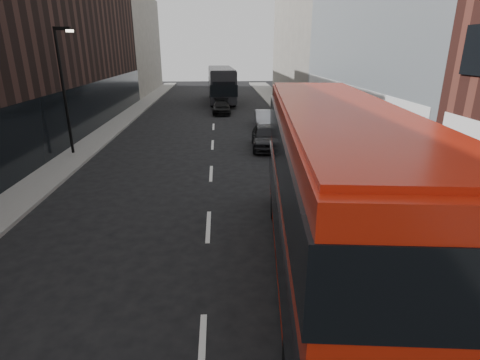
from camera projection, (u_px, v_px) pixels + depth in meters
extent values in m
cube|color=slate|center=(307.00, 127.00, 29.84)|extent=(3.00, 80.00, 0.15)
cube|color=slate|center=(110.00, 130.00, 29.01)|extent=(2.00, 80.00, 0.15)
cube|color=silver|center=(346.00, 112.00, 25.55)|extent=(0.35, 21.00, 3.80)
cube|color=slate|center=(309.00, 22.00, 44.95)|extent=(5.00, 24.00, 18.00)
cube|color=black|center=(74.00, 36.00, 31.21)|extent=(5.00, 24.00, 14.00)
cube|color=slate|center=(132.00, 44.00, 52.08)|extent=(5.00, 20.00, 13.00)
cylinder|color=black|center=(64.00, 93.00, 21.21)|extent=(0.16, 0.16, 7.00)
cube|color=black|center=(62.00, 28.00, 20.10)|extent=(0.90, 0.15, 0.18)
cube|color=#FFF2CC|center=(70.00, 31.00, 20.16)|extent=(0.35, 0.22, 0.12)
cube|color=#AA1B0A|center=(330.00, 191.00, 9.67)|extent=(3.90, 12.04, 4.30)
cube|color=black|center=(328.00, 215.00, 9.90)|extent=(4.03, 12.10, 1.18)
cube|color=black|center=(334.00, 149.00, 9.29)|extent=(4.03, 12.10, 1.18)
cube|color=black|center=(303.00, 151.00, 15.44)|extent=(2.28, 0.32, 1.50)
cube|color=#AA1B0A|center=(338.00, 106.00, 8.94)|extent=(3.75, 11.56, 0.12)
cylinder|color=black|center=(275.00, 205.00, 13.97)|extent=(0.43, 1.10, 1.07)
cylinder|color=black|center=(340.00, 206.00, 13.86)|extent=(0.43, 1.10, 1.07)
cube|color=black|center=(221.00, 84.00, 43.66)|extent=(3.17, 12.06, 3.37)
cube|color=black|center=(221.00, 85.00, 43.73)|extent=(3.29, 12.12, 1.20)
cube|color=black|center=(224.00, 89.00, 38.03)|extent=(2.31, 0.17, 1.52)
cube|color=black|center=(219.00, 80.00, 49.32)|extent=(2.31, 0.17, 1.52)
cube|color=black|center=(221.00, 68.00, 43.08)|extent=(3.04, 11.58, 0.12)
cylinder|color=black|center=(210.00, 94.00, 47.67)|extent=(0.37, 1.10, 1.09)
cylinder|color=black|center=(229.00, 93.00, 47.88)|extent=(0.37, 1.10, 1.09)
cylinder|color=black|center=(212.00, 102.00, 40.48)|extent=(0.37, 1.10, 1.09)
cylinder|color=black|center=(234.00, 101.00, 40.70)|extent=(0.37, 1.10, 1.09)
imported|color=black|center=(266.00, 136.00, 23.75)|extent=(2.05, 4.50, 1.50)
imported|color=#999AA1|center=(264.00, 118.00, 30.41)|extent=(1.51, 3.92, 1.27)
imported|color=black|center=(221.00, 107.00, 36.36)|extent=(1.76, 4.28, 1.24)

